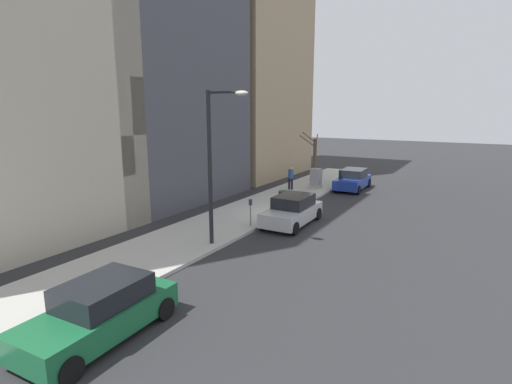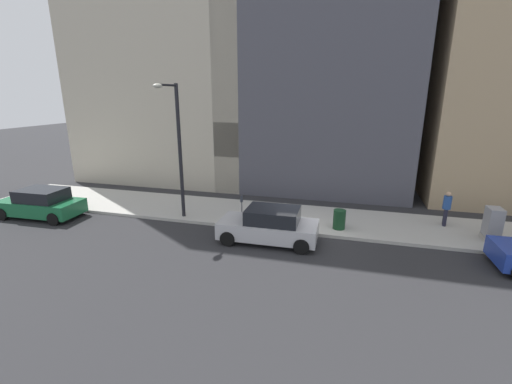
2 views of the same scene
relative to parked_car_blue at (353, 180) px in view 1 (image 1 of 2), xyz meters
The scene contains 13 objects.
ground_plane 9.54m from the parked_car_blue, 83.58° to the left, with size 120.00×120.00×0.00m, color #2B2B2D.
sidewalk 9.96m from the parked_car_blue, 72.05° to the left, with size 4.00×36.00×0.15m, color #B2AFA8.
parked_car_blue is the anchor object (origin of this frame).
parked_car_silver 10.61m from the parked_car_blue, 89.92° to the left, with size 1.97×4.23×1.52m.
parked_car_green 22.68m from the parked_car_blue, 90.24° to the left, with size 2.05×4.26×1.52m.
parking_meter 12.42m from the parked_car_blue, 83.00° to the left, with size 0.14×0.10×1.35m.
utility_box 2.77m from the parked_car_blue, 31.28° to the left, with size 0.83×0.61×1.43m.
streetlamp 15.88m from the parked_car_blue, 85.03° to the left, with size 1.97×0.32×6.50m.
bare_tree 4.20m from the parked_car_blue, 22.46° to the right, with size 1.21×1.82×3.97m.
trash_bin 7.99m from the parked_car_blue, 75.77° to the left, with size 0.56×0.56×0.90m, color #14381E.
pedestrian_near_meter 4.74m from the parked_car_blue, 38.14° to the left, with size 0.40×0.36×1.66m.
office_tower_left 16.75m from the parked_car_blue, 11.29° to the right, with size 10.95×10.95×24.27m, color tan.
office_block_center 18.49m from the parked_car_blue, 38.11° to the left, with size 11.89×11.89×20.35m, color #4C4C56.
Camera 1 is at (-9.45, 19.44, 5.91)m, focal length 28.00 mm.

